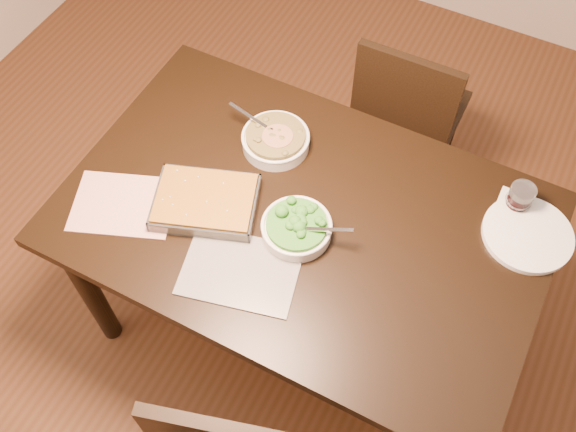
% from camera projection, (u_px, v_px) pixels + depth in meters
% --- Properties ---
extents(ground, '(4.00, 4.00, 0.00)m').
position_uv_depth(ground, '(299.00, 320.00, 2.50)').
color(ground, '#4F2C16').
rests_on(ground, ground).
extents(table, '(1.40, 0.90, 0.75)m').
position_uv_depth(table, '(302.00, 233.00, 1.95)').
color(table, black).
rests_on(table, ground).
extents(magazine_a, '(0.35, 0.31, 0.01)m').
position_uv_depth(magazine_a, '(124.00, 204.00, 1.89)').
color(magazine_a, '#A02D2E').
rests_on(magazine_a, table).
extents(magazine_b, '(0.36, 0.30, 0.01)m').
position_uv_depth(magazine_b, '(240.00, 270.00, 1.77)').
color(magazine_b, '#25262C').
rests_on(magazine_b, table).
extents(coaster, '(0.11, 0.11, 0.00)m').
position_uv_depth(coaster, '(515.00, 206.00, 1.89)').
color(coaster, white).
rests_on(coaster, table).
extents(stew_bowl, '(0.24, 0.21, 0.08)m').
position_uv_depth(stew_bowl, '(276.00, 139.00, 1.99)').
color(stew_bowl, white).
rests_on(stew_bowl, table).
extents(broccoli_bowl, '(0.23, 0.20, 0.08)m').
position_uv_depth(broccoli_bowl, '(297.00, 228.00, 1.82)').
color(broccoli_bowl, white).
rests_on(broccoli_bowl, table).
extents(baking_dish, '(0.35, 0.31, 0.05)m').
position_uv_depth(baking_dish, '(206.00, 202.00, 1.87)').
color(baking_dish, silver).
rests_on(baking_dish, table).
extents(wine_tumbler, '(0.07, 0.07, 0.08)m').
position_uv_depth(wine_tumbler, '(520.00, 197.00, 1.85)').
color(wine_tumbler, black).
rests_on(wine_tumbler, coaster).
extents(dinner_plate, '(0.26, 0.26, 0.02)m').
position_uv_depth(dinner_plate, '(528.00, 234.00, 1.83)').
color(dinner_plate, white).
rests_on(dinner_plate, table).
extents(chair_far, '(0.39, 0.39, 0.82)m').
position_uv_depth(chair_far, '(407.00, 112.00, 2.48)').
color(chair_far, black).
rests_on(chair_far, ground).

